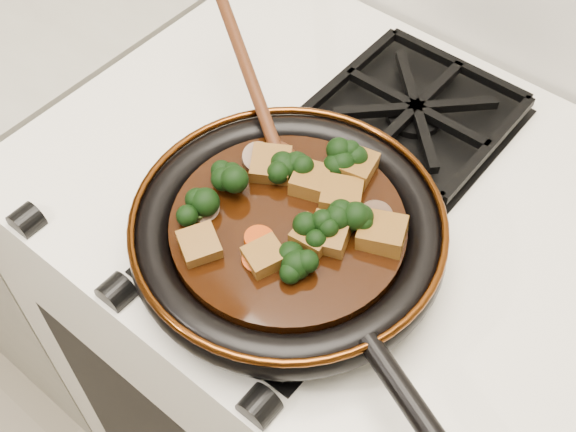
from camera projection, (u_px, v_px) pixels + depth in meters
The scene contains 29 objects.
stove at pixel (331, 356), 1.22m from camera, with size 0.76×0.60×0.90m, color white.
burner_grate_front at pixel (273, 253), 0.78m from camera, with size 0.23×0.23×0.03m, color black, non-canonical shape.
burner_grate_back at pixel (415, 113), 0.92m from camera, with size 0.23×0.23×0.03m, color black, non-canonical shape.
skillet at pixel (289, 232), 0.76m from camera, with size 0.45×0.34×0.05m.
braising_sauce at pixel (288, 228), 0.76m from camera, with size 0.25×0.25×0.02m, color black.
tofu_cube_0 at pixel (329, 235), 0.73m from camera, with size 0.04×0.04×0.02m, color brown.
tofu_cube_1 at pixel (313, 237), 0.73m from camera, with size 0.04×0.04×0.02m, color brown.
tofu_cube_2 at pixel (382, 234), 0.73m from camera, with size 0.04×0.05×0.02m, color brown.
tofu_cube_3 at pixel (310, 181), 0.78m from camera, with size 0.04×0.04×0.02m, color brown.
tofu_cube_4 at pixel (265, 257), 0.72m from camera, with size 0.04×0.03×0.02m, color brown.
tofu_cube_5 at pixel (341, 197), 0.76m from camera, with size 0.04×0.04×0.02m, color brown.
tofu_cube_6 at pixel (271, 166), 0.79m from camera, with size 0.04×0.04×0.02m, color brown.
tofu_cube_7 at pixel (200, 246), 0.73m from camera, with size 0.04×0.04×0.02m, color brown.
tofu_cube_8 at pixel (353, 166), 0.79m from camera, with size 0.04×0.04×0.02m, color brown.
broccoli_floret_0 at pixel (341, 159), 0.79m from camera, with size 0.06×0.06×0.05m, color black, non-canonical shape.
broccoli_floret_1 at pixel (197, 213), 0.75m from camera, with size 0.06×0.06×0.05m, color black, non-canonical shape.
broccoli_floret_2 at pixel (292, 264), 0.71m from camera, with size 0.06×0.06×0.05m, color black, non-canonical shape.
broccoli_floret_3 at pixel (349, 224), 0.74m from camera, with size 0.06×0.06×0.05m, color black, non-canonical shape.
broccoli_floret_4 at pixel (288, 173), 0.78m from camera, with size 0.06×0.06×0.05m, color black, non-canonical shape.
broccoli_floret_5 at pixel (232, 176), 0.78m from camera, with size 0.06×0.06×0.06m, color black, non-canonical shape.
broccoli_floret_6 at pixel (315, 231), 0.73m from camera, with size 0.06×0.06×0.06m, color black, non-canonical shape.
carrot_coin_0 at pixel (257, 258), 0.72m from camera, with size 0.03×0.03×0.01m, color #AC3304.
carrot_coin_1 at pixel (259, 239), 0.73m from camera, with size 0.03×0.03×0.01m, color #AC3304.
carrot_coin_2 at pixel (262, 158), 0.80m from camera, with size 0.03×0.03×0.01m, color #AC3304.
carrot_coin_3 at pixel (274, 169), 0.79m from camera, with size 0.03×0.03×0.01m, color #AC3304.
mushroom_slice_0 at pixel (375, 218), 0.75m from camera, with size 0.04×0.04×0.01m, color brown.
mushroom_slice_1 at pixel (258, 158), 0.80m from camera, with size 0.04×0.04×0.01m, color brown.
mushroom_slice_2 at pixel (203, 207), 0.76m from camera, with size 0.03×0.03×0.01m, color brown.
wooden_spoon at pixel (258, 100), 0.83m from camera, with size 0.15×0.11×0.27m.
Camera 1 is at (0.29, 1.22, 1.56)m, focal length 45.00 mm.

